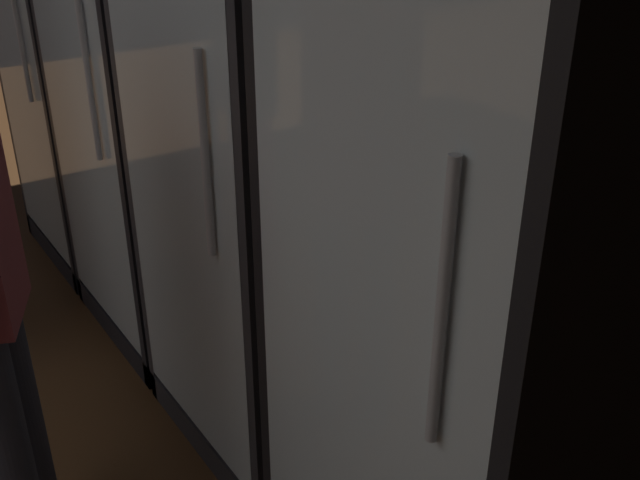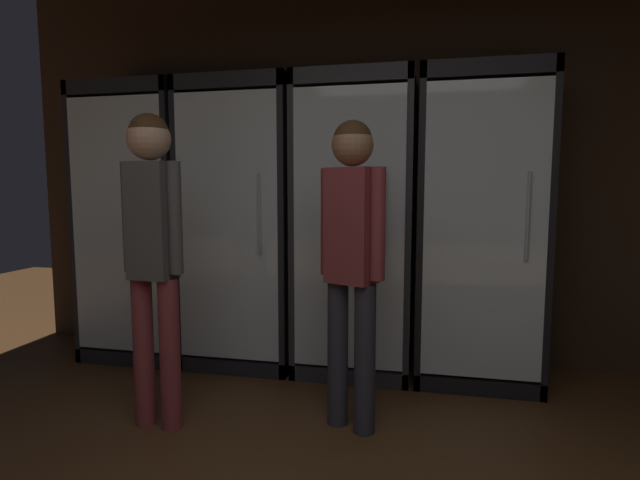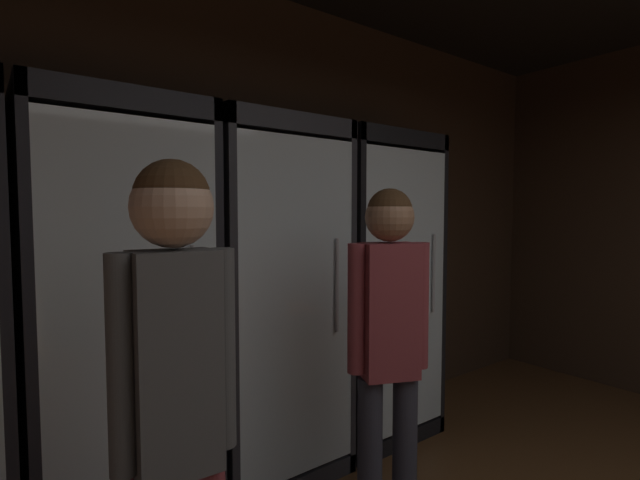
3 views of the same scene
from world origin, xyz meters
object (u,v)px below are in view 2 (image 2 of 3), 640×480
at_px(cooler_center, 355,229).
at_px(shopper_near, 152,236).
at_px(shopper_far, 352,243).
at_px(cooler_right, 478,231).
at_px(cooler_far_left, 144,226).
at_px(cooler_left, 245,228).

bearing_deg(cooler_center, shopper_near, -130.75).
relative_size(cooler_center, shopper_far, 1.25).
relative_size(cooler_center, cooler_right, 1.00).
height_order(cooler_far_left, shopper_far, cooler_far_left).
bearing_deg(shopper_far, shopper_near, -169.27).
relative_size(cooler_far_left, cooler_left, 1.00).
xyz_separation_m(cooler_center, shopper_far, (0.10, -0.85, -0.00)).
distance_m(cooler_left, shopper_far, 1.23).
xyz_separation_m(cooler_center, shopper_near, (-0.89, -1.04, 0.03)).
height_order(cooler_left, shopper_near, cooler_left).
distance_m(cooler_far_left, shopper_near, 1.25).
relative_size(cooler_far_left, cooler_center, 1.00).
xyz_separation_m(cooler_far_left, shopper_far, (1.69, -0.85, 0.00)).
bearing_deg(cooler_center, shopper_far, -83.40).
bearing_deg(shopper_far, cooler_far_left, 153.29).
distance_m(cooler_right, shopper_near, 1.98).
height_order(cooler_left, cooler_center, same).
bearing_deg(shopper_near, shopper_far, 10.73).
xyz_separation_m(cooler_right, shopper_far, (-0.70, -0.85, -0.00)).
relative_size(cooler_center, shopper_near, 1.23).
relative_size(cooler_left, cooler_center, 1.00).
distance_m(cooler_left, cooler_center, 0.80).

